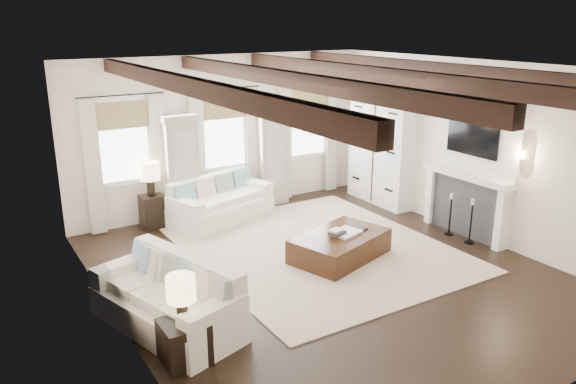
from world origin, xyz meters
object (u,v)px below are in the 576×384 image
sofa_left (171,300)px  side_table_front (184,342)px  side_table_back (153,211)px  sofa_back (219,203)px  ottoman (340,246)px

sofa_left → side_table_front: sofa_left is taller
sofa_left → side_table_back: 3.82m
sofa_back → side_table_back: bearing=166.0°
sofa_back → sofa_left: (-2.26, -3.37, 0.02)m
sofa_back → ottoman: sofa_back is taller
sofa_left → ottoman: bearing=10.7°
ottoman → sofa_left: bearing=173.4°
sofa_back → ottoman: bearing=-71.6°
side_table_front → side_table_back: bearing=75.8°
sofa_back → side_table_front: bearing=-119.8°
sofa_left → ottoman: size_ratio=1.43×
ottoman → sofa_back: bearing=91.2°
side_table_front → side_table_back: size_ratio=0.81×
sofa_back → side_table_front: sofa_back is taller
sofa_back → side_table_front: size_ratio=4.37×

